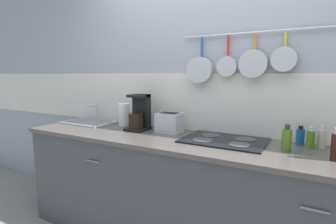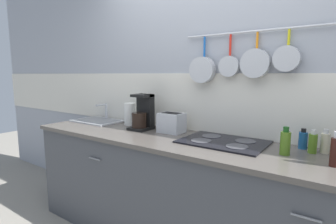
# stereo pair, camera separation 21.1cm
# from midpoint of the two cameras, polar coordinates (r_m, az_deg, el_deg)

# --- Properties ---
(wall_back) EXTENTS (7.20, 0.15, 2.60)m
(wall_back) POSITION_cam_midpoint_polar(r_m,az_deg,el_deg) (2.31, 13.72, 4.16)
(wall_back) COLOR #999EA8
(wall_back) RESTS_ON ground_plane
(cabinet_base) EXTENTS (3.18, 0.65, 0.89)m
(cabinet_base) POSITION_cam_midpoint_polar(r_m,az_deg,el_deg) (2.19, 9.10, -18.71)
(cabinet_base) COLOR #3F4247
(cabinet_base) RESTS_ON ground_plane
(countertop) EXTENTS (3.22, 0.68, 0.03)m
(countertop) POSITION_cam_midpoint_polar(r_m,az_deg,el_deg) (2.03, 9.40, -6.98)
(countertop) COLOR #4C4742
(countertop) RESTS_ON cabinet_base
(sink_basin) EXTENTS (0.52, 0.35, 0.19)m
(sink_basin) POSITION_cam_midpoint_polar(r_m,az_deg,el_deg) (2.92, -13.03, -1.73)
(sink_basin) COLOR #B7BABF
(sink_basin) RESTS_ON countertop
(paper_towel_roll) EXTENTS (0.11, 0.11, 0.22)m
(paper_towel_roll) POSITION_cam_midpoint_polar(r_m,az_deg,el_deg) (2.66, -6.08, -0.43)
(paper_towel_roll) COLOR white
(paper_towel_roll) RESTS_ON countertop
(coffee_maker) EXTENTS (0.18, 0.20, 0.33)m
(coffee_maker) POSITION_cam_midpoint_polar(r_m,az_deg,el_deg) (2.44, -3.06, -0.64)
(coffee_maker) COLOR black
(coffee_maker) RESTS_ON countertop
(toaster) EXTENTS (0.23, 0.17, 0.18)m
(toaster) POSITION_cam_midpoint_polar(r_m,az_deg,el_deg) (2.31, 3.39, -2.36)
(toaster) COLOR #B7BABF
(toaster) RESTS_ON countertop
(cooktop) EXTENTS (0.62, 0.45, 0.01)m
(cooktop) POSITION_cam_midpoint_polar(r_m,az_deg,el_deg) (2.05, 14.86, -6.30)
(cooktop) COLOR black
(cooktop) RESTS_ON countertop
(bottle_sesame_oil) EXTENTS (0.06, 0.06, 0.18)m
(bottle_sesame_oil) POSITION_cam_midpoint_polar(r_m,az_deg,el_deg) (1.88, 27.18, -5.95)
(bottle_sesame_oil) COLOR #4C721E
(bottle_sesame_oil) RESTS_ON countertop
(bottle_cooking_wine) EXTENTS (0.06, 0.06, 0.14)m
(bottle_cooking_wine) POSITION_cam_midpoint_polar(r_m,az_deg,el_deg) (2.09, 29.97, -5.30)
(bottle_cooking_wine) COLOR navy
(bottle_cooking_wine) RESTS_ON countertop
(bottle_hot_sauce) EXTENTS (0.05, 0.05, 0.15)m
(bottle_hot_sauce) POSITION_cam_midpoint_polar(r_m,az_deg,el_deg) (2.01, 31.70, -5.78)
(bottle_hot_sauce) COLOR #4C721E
(bottle_hot_sauce) RESTS_ON countertop
(bottle_vinegar) EXTENTS (0.06, 0.06, 0.16)m
(bottle_vinegar) POSITION_cam_midpoint_polar(r_m,az_deg,el_deg) (2.05, 33.65, -5.60)
(bottle_vinegar) COLOR #BFB799
(bottle_vinegar) RESTS_ON countertop
(bottle_dish_soap) EXTENTS (0.05, 0.05, 0.20)m
(bottle_dish_soap) POSITION_cam_midpoint_polar(r_m,az_deg,el_deg) (1.79, 35.57, -7.01)
(bottle_dish_soap) COLOR #33140F
(bottle_dish_soap) RESTS_ON countertop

